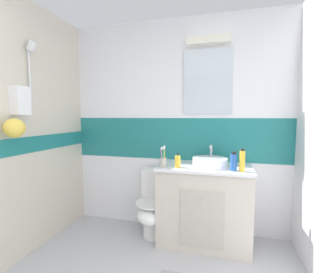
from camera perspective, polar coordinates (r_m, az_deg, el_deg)
wall_back_tiled at (r=2.68m, az=2.37°, el=2.89°), size 3.20×0.20×2.50m
vanity_cabinet at (r=2.52m, az=9.34°, el=-16.91°), size 0.97×0.53×0.85m
sink_basin at (r=2.36m, az=10.78°, el=-6.39°), size 0.36×0.41×0.21m
toilet at (r=2.65m, az=-3.48°, el=-17.30°), size 0.37×0.50×0.76m
toothbrush_cup at (r=2.29m, az=-1.25°, el=-6.39°), size 0.07×0.07×0.22m
soap_dispenser at (r=2.27m, az=2.53°, el=-6.45°), size 0.06×0.06×0.16m
shampoo_bottle_tall at (r=2.20m, az=18.65°, el=-5.95°), size 0.05×0.05×0.22m
mouthwash_bottle at (r=2.22m, az=16.62°, el=-6.30°), size 0.06×0.06×0.18m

